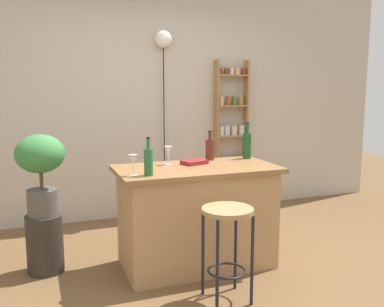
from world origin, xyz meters
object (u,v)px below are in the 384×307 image
Objects in this scene: bar_stool at (227,231)px; cookbook at (194,162)px; plant_stool at (45,243)px; bottle_wine_red at (247,145)px; bottle_spirits_clear at (210,149)px; spice_shelf at (231,134)px; wine_glass_left at (133,161)px; bottle_sauce_amber at (149,161)px; wine_glass_center at (168,151)px; pendant_globe_light at (163,43)px; potted_plant at (41,165)px.

cookbook is (0.04, 0.79, 0.37)m from bar_stool.
bottle_wine_red is (1.86, -0.08, 0.77)m from plant_stool.
bottle_spirits_clear is (-0.36, 0.04, -0.03)m from bottle_wine_red.
spice_shelf is 6.81× the size of bottle_spirits_clear.
bottle_spirits_clear reaches higher than wine_glass_left.
spice_shelf reaches higher than bottle_sauce_amber.
bottle_sauce_amber is (-0.46, 0.46, 0.47)m from bar_stool.
wine_glass_left is 1.00× the size of wine_glass_center.
spice_shelf is at bearing 27.66° from plant_stool.
bar_stool is 0.32× the size of pendant_globe_light.
bar_stool is 1.03× the size of potted_plant.
bottle_wine_red is (-0.44, -1.28, 0.05)m from spice_shelf.
spice_shelf is 0.86× the size of pendant_globe_light.
plant_stool is at bearing -139.26° from pendant_globe_light.
pendant_globe_light is (0.65, 1.75, 1.06)m from bottle_sauce_amber.
bottle_spirits_clear is 0.13× the size of pendant_globe_light.
bar_stool is 0.99m from wine_glass_center.
wine_glass_center is 0.78× the size of cookbook.
potted_plant is 3.25× the size of cookbook.
pendant_globe_light is at bearing 93.05° from bottle_spirits_clear.
wine_glass_left is 0.69m from cookbook.
bottle_wine_red is (1.08, 0.44, 0.02)m from bottle_sauce_amber.
potted_plant is 0.94m from bottle_sauce_amber.
pendant_globe_light is (-0.43, 1.31, 1.04)m from bottle_wine_red.
pendant_globe_light is (0.19, 2.21, 1.53)m from bar_stool.
wine_glass_center is (-1.24, -1.34, 0.04)m from spice_shelf.
cookbook is (1.28, -0.19, 0.65)m from plant_stool.
bottle_wine_red is 0.80m from wine_glass_center.
bottle_wine_red is at bearing 55.64° from bar_stool.
plant_stool is 1.80× the size of bottle_spirits_clear.
wine_glass_left is (-0.57, 0.50, 0.47)m from bar_stool.
wine_glass_center is (1.06, -0.13, 0.08)m from potted_plant.
spice_shelf is 2.29m from bottle_sauce_amber.
spice_shelf is at bearing 71.09° from bottle_wine_red.
potted_plant is at bearing 172.82° from wine_glass_center.
plant_stool is at bearing 146.41° from bottle_sauce_amber.
wine_glass_left is (-0.83, -0.45, 0.01)m from bottle_spirits_clear.
wine_glass_center is (-0.80, -0.06, -0.01)m from bottle_wine_red.
bottle_sauce_amber reaches higher than plant_stool.
plant_stool is 3.02× the size of wine_glass_center.
wine_glass_center is 1.76m from pendant_globe_light.
bottle_sauce_amber is 1.09× the size of bottle_spirits_clear.
bar_stool is 2.03× the size of bottle_wine_red.
pendant_globe_light is (-0.07, 1.26, 1.07)m from bottle_spirits_clear.
wine_glass_center is at bearing -132.80° from spice_shelf.
bottle_spirits_clear reaches higher than bar_stool.
bottle_spirits_clear is at bearing 74.95° from bar_stool.
bottle_wine_red reaches higher than cookbook.
bottle_spirits_clear is at bearing 13.00° from wine_glass_center.
bottle_sauce_amber is at bearing -19.32° from wine_glass_left.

